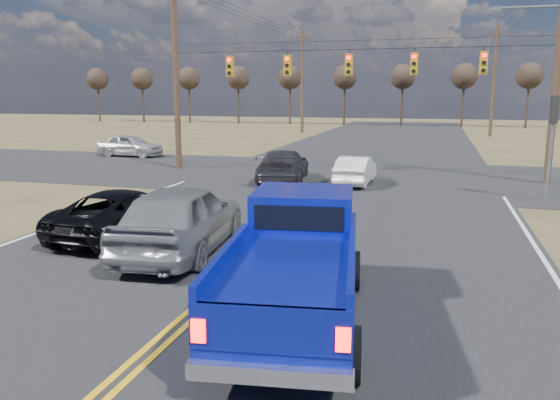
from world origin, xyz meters
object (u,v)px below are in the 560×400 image
(white_car_queue, at_px, (356,170))
(dgrey_car_queue, at_px, (283,166))
(pickup_truck, at_px, (296,264))
(silver_suv, at_px, (181,218))
(cross_car_west, at_px, (130,145))
(black_suv, at_px, (126,213))

(white_car_queue, xyz_separation_m, dgrey_car_queue, (-3.33, 0.00, 0.09))
(pickup_truck, xyz_separation_m, silver_suv, (-3.82, 3.29, -0.13))
(dgrey_car_queue, bearing_deg, silver_suv, 84.59)
(silver_suv, height_order, cross_car_west, silver_suv)
(pickup_truck, bearing_deg, dgrey_car_queue, 98.43)
(pickup_truck, distance_m, silver_suv, 5.04)
(pickup_truck, distance_m, black_suv, 7.39)
(silver_suv, distance_m, cross_car_west, 22.37)
(black_suv, distance_m, white_car_queue, 11.77)
(pickup_truck, distance_m, dgrey_car_queue, 15.60)
(white_car_queue, distance_m, cross_car_west, 16.77)
(silver_suv, bearing_deg, black_suv, -30.21)
(silver_suv, xyz_separation_m, black_suv, (-2.19, 1.00, -0.22))
(black_suv, bearing_deg, cross_car_west, -55.56)
(pickup_truck, bearing_deg, black_suv, 136.58)
(pickup_truck, xyz_separation_m, black_suv, (-6.01, 4.28, -0.35))
(silver_suv, relative_size, dgrey_car_queue, 1.06)
(silver_suv, distance_m, black_suv, 2.42)
(pickup_truck, distance_m, white_car_queue, 15.01)
(cross_car_west, bearing_deg, white_car_queue, -111.50)
(white_car_queue, bearing_deg, cross_car_west, -22.33)
(white_car_queue, bearing_deg, pickup_truck, 95.74)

